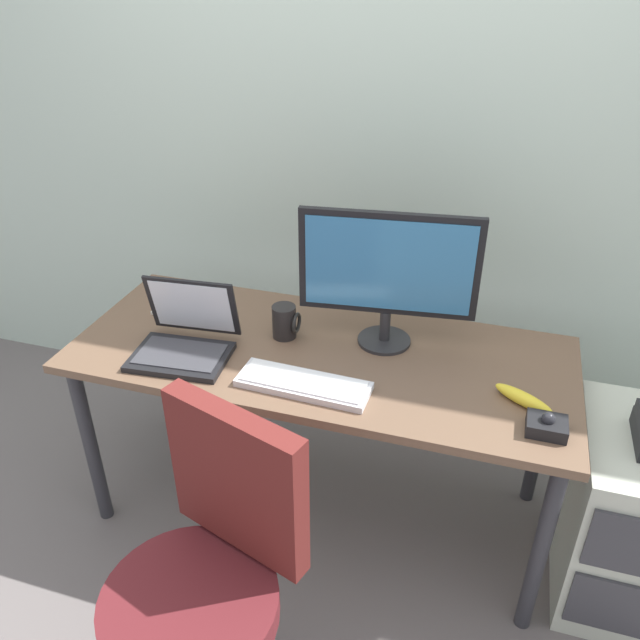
% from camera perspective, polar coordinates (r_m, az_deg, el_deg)
% --- Properties ---
extents(ground_plane, '(8.00, 8.00, 0.00)m').
position_cam_1_polar(ground_plane, '(2.59, 0.00, -16.29)').
color(ground_plane, slate).
extents(back_wall, '(6.00, 0.10, 2.80)m').
position_cam_1_polar(back_wall, '(2.49, 4.99, 19.17)').
color(back_wall, silver).
rests_on(back_wall, ground).
extents(desk, '(1.66, 0.69, 0.72)m').
position_cam_1_polar(desk, '(2.16, 0.00, -4.47)').
color(desk, brown).
rests_on(desk, ground).
extents(file_cabinet, '(0.42, 0.53, 0.63)m').
position_cam_1_polar(file_cabinet, '(2.35, 26.52, -15.55)').
color(file_cabinet, beige).
rests_on(file_cabinet, ground).
extents(office_chair, '(0.52, 0.54, 0.96)m').
position_cam_1_polar(office_chair, '(1.80, -9.95, -23.61)').
color(office_chair, black).
rests_on(office_chair, ground).
extents(monitor_main, '(0.58, 0.18, 0.47)m').
position_cam_1_polar(monitor_main, '(2.04, 6.15, 4.41)').
color(monitor_main, '#262628').
rests_on(monitor_main, desk).
extents(keyboard, '(0.41, 0.15, 0.03)m').
position_cam_1_polar(keyboard, '(1.94, -1.49, -5.74)').
color(keyboard, silver).
rests_on(keyboard, desk).
extents(laptop, '(0.33, 0.30, 0.24)m').
position_cam_1_polar(laptop, '(2.13, -12.05, -1.56)').
color(laptop, black).
rests_on(laptop, desk).
extents(trackball_mouse, '(0.11, 0.09, 0.07)m').
position_cam_1_polar(trackball_mouse, '(1.88, 19.70, -8.90)').
color(trackball_mouse, black).
rests_on(trackball_mouse, desk).
extents(coffee_mug, '(0.09, 0.08, 0.12)m').
position_cam_1_polar(coffee_mug, '(2.17, -3.16, -0.15)').
color(coffee_mug, black).
rests_on(coffee_mug, desk).
extents(paper_notepad, '(0.19, 0.24, 0.01)m').
position_cam_1_polar(paper_notepad, '(2.42, -12.01, 1.23)').
color(paper_notepad, white).
rests_on(paper_notepad, desk).
extents(banana, '(0.19, 0.13, 0.04)m').
position_cam_1_polar(banana, '(1.97, 17.81, -6.76)').
color(banana, yellow).
rests_on(banana, desk).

